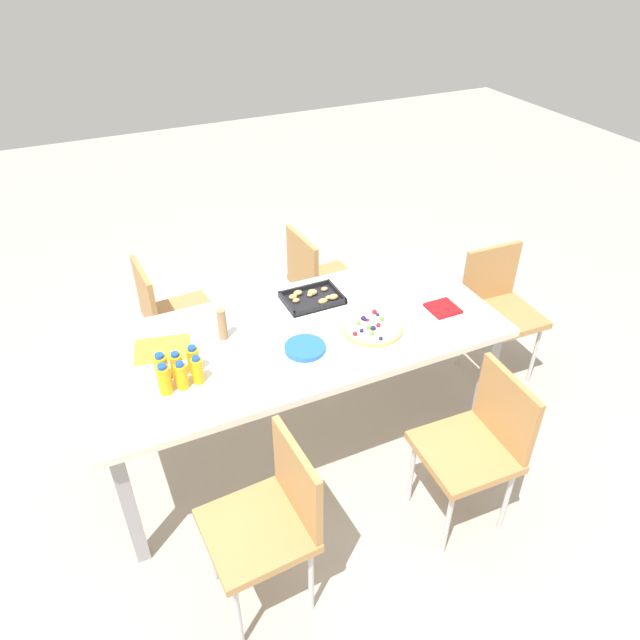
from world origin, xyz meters
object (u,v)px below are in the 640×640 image
party_table (296,344)px  juice_bottle_0 (164,379)px  chair_far_left (170,312)px  chair_end (498,303)px  juice_bottle_5 (194,360)px  fruit_pizza (372,327)px  chair_near_left (272,515)px  juice_bottle_1 (181,376)px  napkin_stack (443,308)px  chair_far_right (318,279)px  paper_folder (162,349)px  plate_stack (305,348)px  juice_bottle_4 (177,365)px  juice_bottle_3 (162,368)px  snack_tray (313,298)px  chair_near_right (479,440)px  cardboard_tube (222,324)px  juice_bottle_2 (197,370)px

party_table → juice_bottle_0: juice_bottle_0 is taller
chair_far_left → chair_end: same height
juice_bottle_5 → fruit_pizza: size_ratio=0.45×
chair_near_left → juice_bottle_0: 0.73m
juice_bottle_1 → fruit_pizza: (0.96, 0.03, -0.05)m
chair_far_left → napkin_stack: size_ratio=5.53×
juice_bottle_5 → chair_far_right: bearing=40.7°
napkin_stack → juice_bottle_1: bearing=-178.9°
party_table → chair_near_left: (-0.44, -0.77, -0.19)m
chair_near_left → paper_folder: bearing=8.8°
plate_stack → chair_near_left: bearing=-124.2°
juice_bottle_4 → juice_bottle_3: bearing=177.3°
snack_tray → chair_near_right: bearing=-70.3°
juice_bottle_4 → cardboard_tube: cardboard_tube is taller
paper_folder → juice_bottle_0: bearing=-99.1°
snack_tray → plate_stack: bearing=-119.1°
chair_far_right → juice_bottle_1: 1.50m
chair_far_right → juice_bottle_5: (-1.02, -0.88, 0.32)m
chair_far_left → juice_bottle_0: juice_bottle_0 is taller
chair_far_left → napkin_stack: chair_far_left is taller
juice_bottle_1 → juice_bottle_3: size_ratio=0.95×
chair_near_right → paper_folder: chair_near_right is taller
chair_end → cardboard_tube: bearing=1.2°
juice_bottle_2 → juice_bottle_3: size_ratio=0.96×
juice_bottle_0 → cardboard_tube: size_ratio=0.90×
paper_folder → chair_far_right: bearing=30.4°
chair_far_left → juice_bottle_0: size_ratio=5.57×
napkin_stack → juice_bottle_2: bearing=-179.1°
party_table → chair_end: size_ratio=2.47×
plate_stack → juice_bottle_5: bearing=172.3°
chair_near_left → snack_tray: 1.22m
chair_far_left → juice_bottle_2: size_ratio=6.00×
juice_bottle_2 → cardboard_tube: bearing=53.2°
juice_bottle_4 → plate_stack: 0.60m
juice_bottle_1 → juice_bottle_5: juice_bottle_5 is taller
cardboard_tube → chair_near_left: bearing=-96.6°
juice_bottle_5 → plate_stack: bearing=-7.7°
juice_bottle_0 → juice_bottle_2: bearing=2.8°
juice_bottle_5 → fruit_pizza: juice_bottle_5 is taller
chair_far_right → juice_bottle_0: bearing=-54.4°
napkin_stack → paper_folder: bearing=168.8°
juice_bottle_4 → juice_bottle_5: juice_bottle_5 is taller
chair_near_right → juice_bottle_0: juice_bottle_0 is taller
chair_far_left → snack_tray: (0.67, -0.59, 0.27)m
chair_far_right → napkin_stack: (0.28, -0.94, 0.26)m
chair_end → juice_bottle_4: 2.01m
juice_bottle_4 → napkin_stack: 1.39m
chair_near_left → juice_bottle_2: juice_bottle_2 is taller
juice_bottle_2 → chair_end: bearing=7.0°
juice_bottle_2 → chair_near_left: bearing=-81.2°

